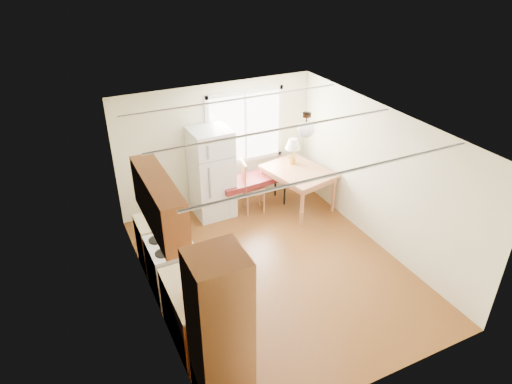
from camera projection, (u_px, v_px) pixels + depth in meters
room_shell at (277, 205)px, 7.02m from camera, size 4.60×5.60×2.62m
kitchen_run at (185, 282)px, 6.07m from camera, size 0.65×3.40×2.20m
window_unit at (245, 127)px, 9.04m from camera, size 1.64×0.05×1.51m
pendant_light at (306, 129)px, 7.11m from camera, size 0.26×0.26×0.40m
refrigerator at (212, 173)px, 8.75m from camera, size 0.75×0.77×1.78m
bench at (253, 180)px, 9.09m from camera, size 1.49×0.66×0.67m
dining_table at (298, 175)px, 9.04m from camera, size 1.25×1.50×0.83m
chair at (249, 183)px, 8.91m from camera, size 0.51×0.51×1.11m
table_lamp at (293, 146)px, 9.05m from camera, size 0.31×0.31×0.54m
coffee_maker at (193, 288)px, 5.70m from camera, size 0.18×0.22×0.33m
kettle at (189, 287)px, 5.76m from camera, size 0.12×0.12×0.23m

